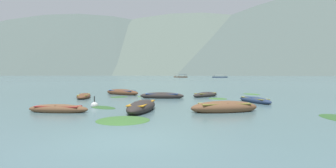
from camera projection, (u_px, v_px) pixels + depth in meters
ground_plane at (158, 75)px, 1506.29m from camera, size 6000.00×6000.00×0.00m
mountain_1 at (19, 55)px, 1324.35m from camera, size 682.60×682.60×204.85m
mountain_2 at (110, 30)px, 1663.99m from camera, size 2251.80×2251.80×583.24m
mountain_3 at (186, 30)px, 1605.94m from camera, size 2139.73×2139.73×561.49m
mountain_4 at (299, 26)px, 1379.53m from camera, size 2161.01×2161.01×519.01m
rowboat_0 at (58, 109)px, 14.44m from camera, size 3.56×1.47×0.56m
rowboat_1 at (162, 96)px, 23.17m from camera, size 4.07×1.70×0.65m
rowboat_2 at (224, 107)px, 14.62m from camera, size 4.12×1.98×0.77m
rowboat_3 at (122, 92)px, 27.35m from camera, size 4.25×3.69×0.71m
rowboat_4 at (84, 96)px, 23.24m from camera, size 1.60×3.69×0.53m
rowboat_5 at (205, 95)px, 24.81m from camera, size 3.32×3.28×0.54m
rowboat_6 at (255, 100)px, 19.61m from camera, size 1.81×3.88×0.52m
rowboat_7 at (142, 107)px, 15.11m from camera, size 2.08×4.71×0.73m
ferry_0 at (183, 77)px, 193.98m from camera, size 7.22×2.53×2.54m
ferry_1 at (220, 77)px, 191.73m from camera, size 10.74×4.23×2.54m
ferry_2 at (180, 77)px, 207.28m from camera, size 10.43×4.56×2.54m
mooring_buoy at (94, 106)px, 16.71m from camera, size 0.47×0.47×0.83m
weed_patch_0 at (150, 96)px, 24.96m from camera, size 2.54×1.82×0.14m
weed_patch_1 at (103, 108)px, 16.43m from camera, size 2.34×2.35×0.14m
weed_patch_3 at (218, 99)px, 22.45m from camera, size 2.11×2.23×0.14m
weed_patch_4 at (252, 94)px, 27.59m from camera, size 2.00×2.53×0.14m
weed_patch_5 at (123, 120)px, 11.82m from camera, size 2.98×2.99×0.14m
weed_patch_6 at (119, 97)px, 24.06m from camera, size 2.10×2.00×0.14m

